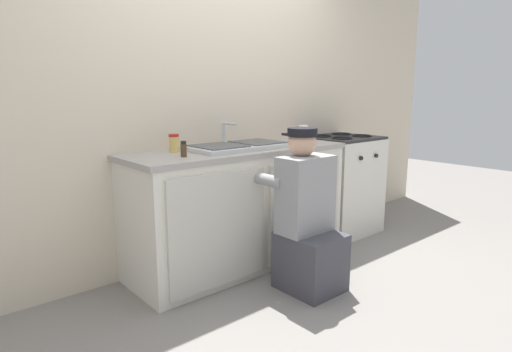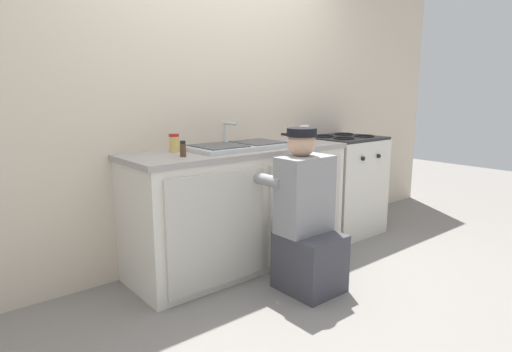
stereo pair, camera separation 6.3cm
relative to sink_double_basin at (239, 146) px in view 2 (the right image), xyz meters
The scene contains 11 objects.
ground_plane 0.99m from the sink_double_basin, 90.00° to the right, with size 12.00×12.00×0.00m, color gray.
back_wall 0.47m from the sink_double_basin, 90.00° to the left, with size 6.00×0.10×2.50m, color beige.
counter_cabinet 0.50m from the sink_double_basin, 90.00° to the right, with size 1.74×0.62×0.88m.
countertop 0.04m from the sink_double_basin, 90.00° to the right, with size 1.78×0.62×0.04m, color #9E9993.
sink_double_basin is the anchor object (origin of this frame).
stove_range 1.32m from the sink_double_basin, ahead, with size 0.66×0.62×0.94m.
plumber_person 0.80m from the sink_double_basin, 82.47° to the right, with size 0.42×0.61×1.10m.
soda_cup_red 0.59m from the sink_double_basin, 12.73° to the right, with size 0.08×0.08×0.15m.
spice_bottle_pepper 0.56m from the sink_double_basin, 168.84° to the right, with size 0.04×0.04×0.11m.
spice_bottle_red 0.71m from the sink_double_basin, ahead, with size 0.04×0.04×0.11m.
condiment_jar 0.50m from the sink_double_basin, 165.09° to the left, with size 0.07×0.07×0.13m.
Camera 2 is at (-1.95, -2.26, 1.34)m, focal length 30.00 mm.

